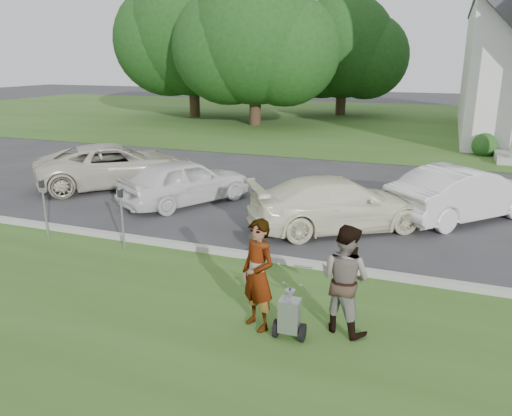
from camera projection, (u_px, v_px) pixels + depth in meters
The scene contains 16 objects.
ground at pixel (237, 268), 10.44m from camera, with size 120.00×120.00×0.00m, color #333335.
grass_strip at pixel (161, 340), 7.75m from camera, with size 80.00×7.00×0.01m, color #34561D.
church_lawn at pixel (388, 122), 34.61m from camera, with size 80.00×30.00×0.01m, color #34561D.
curb at pixel (246, 255), 10.91m from camera, with size 80.00×0.18×0.15m, color #9E9E93.
tree_left at pixel (255, 43), 31.38m from camera, with size 10.63×8.40×9.71m.
tree_far at pixel (192, 37), 35.94m from camera, with size 11.64×9.20×10.73m.
tree_back at pixel (343, 51), 37.29m from camera, with size 9.61×7.60×8.89m.
striping_cart at pixel (290, 316), 7.70m from camera, with size 0.50×0.98×0.90m.
person_left at pixel (258, 276), 7.87m from camera, with size 0.67×0.44×1.83m, color #999999.
person_right at pixel (345, 280), 7.79m from camera, with size 0.86×0.67×1.78m, color #999999.
parking_meter_near at pixel (122, 212), 11.17m from camera, with size 0.10×0.09×1.45m.
parking_meter_far at pixel (44, 201), 11.93m from camera, with size 0.11×0.10×1.47m.
car_a at pixel (115, 165), 16.99m from camera, with size 2.39×5.18×1.44m, color beige.
car_b at pixel (185, 181), 14.91m from camera, with size 1.62×4.04×1.38m, color white.
car_c at pixel (338, 204), 12.66m from camera, with size 1.88×4.61×1.34m, color white.
car_d at pixel (464, 193), 13.44m from camera, with size 1.53×4.40×1.45m, color silver.
Camera 1 is at (3.81, -8.86, 4.21)m, focal length 35.00 mm.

